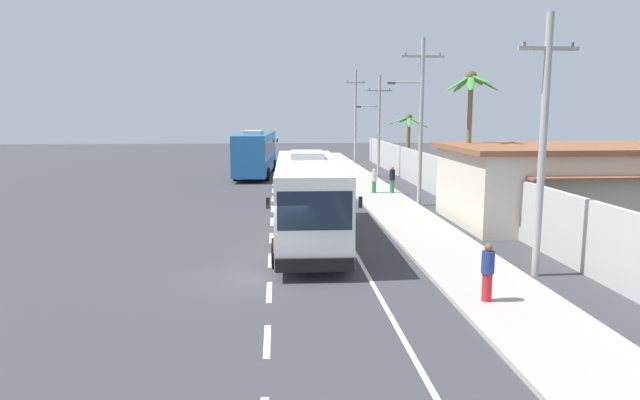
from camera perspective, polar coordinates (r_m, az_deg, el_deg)
The scene contains 17 objects.
ground_plane at distance 18.84m, azimuth -5.07°, elevation -7.83°, with size 160.00×160.00×0.00m, color #3A3A3F.
sidewalk_kerb at distance 29.28m, azimuth 8.60°, elevation -1.72°, with size 3.20×90.00×0.14m, color #A8A399.
lane_markings at distance 32.93m, azimuth -1.27°, elevation -0.56°, with size 3.41×71.00×0.01m.
boundary_wall at distance 33.92m, azimuth 13.41°, elevation 1.62°, with size 0.24×60.00×2.52m, color #B2B2AD.
coach_bus_foreground at distance 23.96m, azimuth -1.21°, elevation 0.47°, with size 3.16×12.52×3.64m.
coach_bus_far_lane at distance 48.26m, azimuth -6.49°, elevation 4.80°, with size 3.58×11.70×3.88m.
motorcycle_beside_bus at distance 32.93m, azimuth 1.77°, elevation 0.57°, with size 0.56×1.96×1.58m.
pedestrian_near_kerb at distance 37.28m, azimuth 7.25°, elevation 2.11°, with size 0.36×0.36×1.74m.
pedestrian_midwalk at distance 37.22m, azimuth 5.44°, elevation 1.98°, with size 0.36×0.36×1.57m.
pedestrian_far_walk at distance 16.62m, azimuth 16.47°, elevation -6.83°, with size 0.36×0.36×1.66m.
utility_pole_nearest at distance 19.67m, azimuth 21.46°, elevation 5.39°, with size 1.95×0.24×8.46m.
utility_pole_mid at distance 33.07m, azimuth 10.01°, elevation 8.17°, with size 3.19×0.24×9.48m.
utility_pole_far at distance 47.15m, azimuth 5.86°, elevation 7.63°, with size 2.99×0.24×8.29m.
utility_pole_distant at distance 61.33m, azimuth 3.58°, elevation 8.53°, with size 2.13×0.24×9.69m.
palm_nearest at distance 46.68m, azimuth 8.88°, elevation 6.81°, with size 3.28×3.42×5.21m.
palm_second at distance 30.09m, azimuth 14.86°, elevation 8.75°, with size 2.78×2.83×7.43m.
roadside_building at distance 30.27m, azimuth 24.09°, elevation 1.49°, with size 12.23×8.11×3.80m.
Camera 1 is at (0.28, -18.04, 5.40)m, focal length 31.89 mm.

